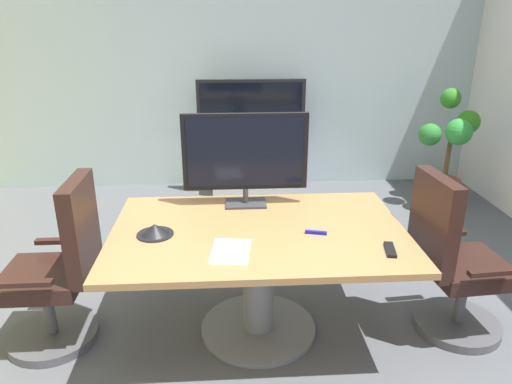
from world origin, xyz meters
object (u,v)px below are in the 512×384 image
object	(u,v)px
conference_table	(258,257)
conference_phone	(155,230)
office_chair_right	(452,269)
remote_control	(390,250)
wall_display_unit	(251,156)
office_chair_left	(59,278)
potted_plant	(449,152)
tv_monitor	(245,154)

from	to	relation	value
conference_table	conference_phone	bearing A→B (deg)	-176.39
office_chair_right	remote_control	size ratio (longest dim) A/B	6.41
wall_display_unit	conference_phone	size ratio (longest dim) A/B	5.95
office_chair_left	conference_phone	xyz separation A→B (m)	(0.61, -0.02, 0.31)
potted_plant	remote_control	world-z (taller)	potted_plant
conference_table	conference_phone	xyz separation A→B (m)	(-0.62, -0.04, 0.23)
tv_monitor	potted_plant	world-z (taller)	tv_monitor
office_chair_left	wall_display_unit	xyz separation A→B (m)	(1.33, 2.62, -0.01)
office_chair_left	office_chair_right	distance (m)	2.47
office_chair_right	conference_table	bearing A→B (deg)	82.21
wall_display_unit	potted_plant	world-z (taller)	wall_display_unit
wall_display_unit	conference_phone	xyz separation A→B (m)	(-0.71, -2.64, 0.33)
potted_plant	conference_phone	world-z (taller)	potted_plant
conference_table	office_chair_right	xyz separation A→B (m)	(1.23, -0.07, -0.09)
wall_display_unit	remote_control	xyz separation A→B (m)	(0.62, -2.93, 0.31)
office_chair_right	potted_plant	bearing A→B (deg)	-27.81
tv_monitor	potted_plant	size ratio (longest dim) A/B	0.67
office_chair_right	wall_display_unit	bearing A→B (deg)	18.70
office_chair_right	wall_display_unit	world-z (taller)	wall_display_unit
office_chair_left	office_chair_right	xyz separation A→B (m)	(2.47, -0.05, 0.00)
office_chair_right	potted_plant	world-z (taller)	potted_plant
office_chair_left	potted_plant	world-z (taller)	potted_plant
wall_display_unit	remote_control	size ratio (longest dim) A/B	7.71
wall_display_unit	office_chair_right	bearing A→B (deg)	-66.88
wall_display_unit	remote_control	bearing A→B (deg)	-78.00
wall_display_unit	conference_table	bearing A→B (deg)	-92.01
tv_monitor	office_chair_right	bearing A→B (deg)	-20.53
potted_plant	remote_control	xyz separation A→B (m)	(-1.43, -2.36, 0.13)
office_chair_right	conference_phone	world-z (taller)	office_chair_right
remote_control	office_chair_left	bearing A→B (deg)	-178.85
conference_table	wall_display_unit	world-z (taller)	wall_display_unit
conference_table	potted_plant	size ratio (longest dim) A/B	1.44
office_chair_right	conference_phone	distance (m)	1.88
wall_display_unit	potted_plant	bearing A→B (deg)	-15.47
remote_control	conference_table	bearing A→B (deg)	165.45
wall_display_unit	office_chair_left	bearing A→B (deg)	-116.79
conference_table	conference_phone	size ratio (longest dim) A/B	8.18
office_chair_right	remote_control	bearing A→B (deg)	111.83
office_chair_left	remote_control	size ratio (longest dim) A/B	6.41
conference_table	wall_display_unit	size ratio (longest dim) A/B	1.37
office_chair_left	potted_plant	xyz separation A→B (m)	(3.38, 2.06, 0.16)
conference_table	office_chair_right	distance (m)	1.24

